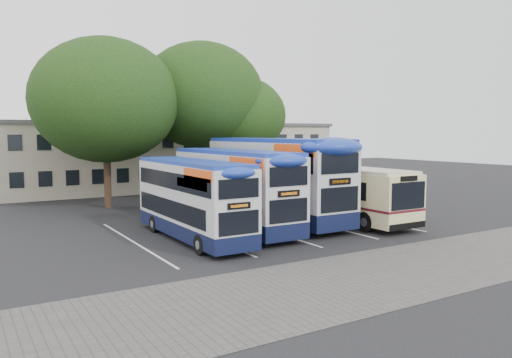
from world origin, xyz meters
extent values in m
plane|color=black|center=(0.00, 0.00, 0.00)|extent=(120.00, 120.00, 0.00)
cube|color=#595654|center=(-2.00, -5.00, 0.01)|extent=(40.00, 6.00, 0.01)
cube|color=silver|center=(-10.75, 5.00, 0.01)|extent=(0.12, 11.00, 0.01)
cube|color=silver|center=(-7.25, 5.00, 0.01)|extent=(0.12, 11.00, 0.01)
cube|color=silver|center=(-3.75, 5.00, 0.01)|extent=(0.12, 11.00, 0.01)
cube|color=silver|center=(-0.25, 5.00, 0.01)|extent=(0.12, 11.00, 0.01)
cube|color=silver|center=(3.25, 5.00, 0.01)|extent=(0.12, 11.00, 0.01)
cube|color=#A89C87|center=(0.00, 27.00, 3.00)|extent=(32.00, 8.00, 6.00)
cube|color=#4C4C4F|center=(0.00, 27.00, 6.05)|extent=(32.40, 8.40, 0.30)
cube|color=black|center=(0.00, 22.98, 1.70)|extent=(30.00, 0.06, 1.20)
cube|color=black|center=(0.00, 22.98, 4.50)|extent=(30.00, 0.06, 1.20)
cylinder|color=gray|center=(6.00, 20.00, 4.50)|extent=(0.14, 0.14, 9.00)
cube|color=gray|center=(6.00, 20.00, 9.00)|extent=(0.12, 0.80, 0.12)
cube|color=gray|center=(6.00, 19.60, 8.95)|extent=(0.25, 0.50, 0.12)
cylinder|color=black|center=(-8.84, 16.92, 2.74)|extent=(0.50, 0.50, 5.48)
ellipsoid|color=black|center=(-8.84, 16.92, 7.45)|extent=(10.08, 10.08, 8.57)
cylinder|color=black|center=(-1.40, 17.30, 2.98)|extent=(0.50, 0.50, 5.96)
ellipsoid|color=black|center=(-1.40, 17.30, 8.10)|extent=(9.55, 9.55, 8.12)
cylinder|color=black|center=(1.65, 16.59, 2.43)|extent=(0.50, 0.50, 4.85)
ellipsoid|color=black|center=(1.65, 16.59, 6.60)|extent=(7.16, 7.16, 6.08)
cube|color=#0E1535|center=(-8.07, 4.19, 0.62)|extent=(2.20, 9.26, 0.71)
cube|color=silver|center=(-8.07, 4.19, 2.34)|extent=(2.20, 9.26, 2.73)
cube|color=#1C38AA|center=(-8.07, 4.19, 3.75)|extent=(2.16, 9.08, 0.26)
cube|color=black|center=(-8.07, 4.46, 1.59)|extent=(2.24, 8.20, 0.88)
cube|color=black|center=(-8.07, 4.19, 2.95)|extent=(2.24, 8.73, 0.79)
cube|color=#FA5515|center=(-6.96, 1.15, 3.44)|extent=(0.02, 2.82, 0.49)
cube|color=black|center=(-8.07, -0.47, 2.25)|extent=(1.06, 0.06, 0.26)
cylinder|color=black|center=(-9.07, 6.88, 0.44)|extent=(0.26, 0.88, 0.88)
cylinder|color=black|center=(-7.07, 6.88, 0.44)|extent=(0.26, 0.88, 0.88)
cylinder|color=black|center=(-9.07, 1.15, 0.44)|extent=(0.26, 0.88, 0.88)
cylinder|color=black|center=(-7.07, 1.15, 0.44)|extent=(0.26, 0.88, 0.88)
cube|color=#AE0B12|center=(-6.95, 5.29, 2.95)|extent=(0.02, 3.53, 0.75)
cube|color=#0E1535|center=(-5.08, 5.43, 0.68)|extent=(2.44, 10.24, 0.78)
cube|color=silver|center=(-5.08, 5.43, 2.58)|extent=(2.44, 10.24, 3.02)
cube|color=#1C38AA|center=(-5.08, 5.43, 4.14)|extent=(2.39, 10.03, 0.29)
cube|color=black|center=(-5.08, 5.72, 1.75)|extent=(2.48, 9.07, 0.97)
cube|color=black|center=(-5.08, 5.43, 3.27)|extent=(2.48, 9.65, 0.88)
cube|color=#FA5515|center=(-3.85, 2.07, 3.80)|extent=(0.02, 3.12, 0.54)
cube|color=black|center=(-5.08, 0.28, 2.49)|extent=(1.17, 0.06, 0.29)
cylinder|color=black|center=(-6.18, 8.40, 0.49)|extent=(0.29, 0.97, 0.97)
cylinder|color=black|center=(-3.98, 8.40, 0.49)|extent=(0.29, 0.97, 0.97)
cylinder|color=black|center=(-6.18, 2.07, 0.49)|extent=(0.29, 0.97, 0.97)
cylinder|color=black|center=(-3.98, 2.07, 0.49)|extent=(0.29, 0.97, 0.97)
cube|color=#0E1535|center=(-1.75, 6.52, 0.78)|extent=(2.78, 11.67, 0.89)
cube|color=silver|center=(-1.75, 6.52, 2.95)|extent=(2.78, 11.67, 3.45)
cube|color=#1C38AA|center=(-1.75, 6.52, 4.73)|extent=(2.72, 11.44, 0.33)
cube|color=black|center=(-1.75, 6.86, 2.00)|extent=(2.82, 10.34, 1.11)
cube|color=black|center=(-1.75, 6.52, 3.72)|extent=(2.82, 11.01, 1.00)
cube|color=#FA5515|center=(-0.35, 2.69, 4.34)|extent=(0.02, 3.56, 0.61)
cube|color=black|center=(-1.75, 0.66, 2.84)|extent=(1.33, 0.06, 0.33)
cylinder|color=black|center=(-3.01, 9.92, 0.56)|extent=(0.33, 1.11, 1.11)
cylinder|color=black|center=(-0.50, 9.92, 0.56)|extent=(0.33, 1.11, 1.11)
cylinder|color=black|center=(-3.01, 2.69, 0.56)|extent=(0.33, 1.11, 1.11)
cylinder|color=black|center=(-0.50, 2.69, 0.56)|extent=(0.33, 1.11, 1.11)
cube|color=beige|center=(1.71, 4.80, 1.69)|extent=(2.68, 10.70, 2.73)
cube|color=beige|center=(1.71, 4.80, 3.10)|extent=(2.57, 10.28, 0.21)
cube|color=black|center=(1.71, 5.33, 2.14)|extent=(2.72, 8.56, 0.96)
cube|color=#59111E|center=(1.71, 4.80, 1.23)|extent=(2.71, 10.72, 0.13)
cube|color=black|center=(1.71, -0.57, 2.03)|extent=(2.35, 0.06, 1.39)
cylinder|color=black|center=(0.50, 1.16, 0.54)|extent=(0.32, 1.07, 1.07)
cylinder|color=black|center=(2.92, 1.16, 0.54)|extent=(0.32, 1.07, 1.07)
cylinder|color=black|center=(0.50, 8.01, 0.54)|extent=(0.32, 1.07, 1.07)
cylinder|color=black|center=(2.92, 8.01, 0.54)|extent=(0.32, 1.07, 1.07)
camera|label=1|loc=(-17.89, -18.01, 5.19)|focal=35.00mm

